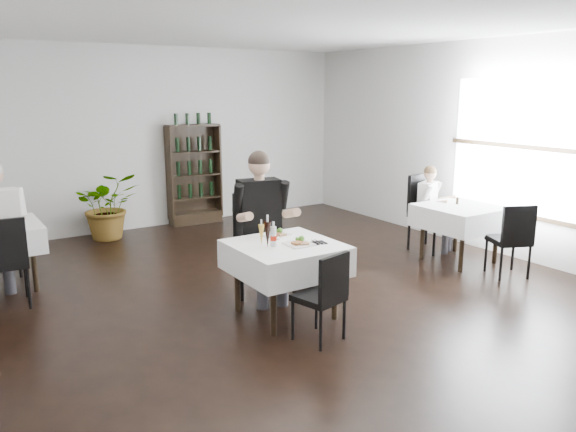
# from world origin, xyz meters

# --- Properties ---
(room_shell) EXTENTS (9.00, 9.00, 9.00)m
(room_shell) POSITION_xyz_m (0.00, 0.00, 1.50)
(room_shell) COLOR black
(room_shell) RESTS_ON ground
(window_right) EXTENTS (0.06, 2.30, 1.85)m
(window_right) POSITION_xyz_m (3.48, 0.00, 1.50)
(window_right) COLOR white
(window_right) RESTS_ON room_shell
(wine_shelf) EXTENTS (0.90, 0.28, 1.75)m
(wine_shelf) POSITION_xyz_m (0.60, 4.31, 0.85)
(wine_shelf) COLOR black
(wine_shelf) RESTS_ON ground
(main_table) EXTENTS (1.03, 1.03, 0.77)m
(main_table) POSITION_xyz_m (-0.30, 0.00, 0.62)
(main_table) COLOR black
(main_table) RESTS_ON ground
(right_table) EXTENTS (0.98, 0.98, 0.77)m
(right_table) POSITION_xyz_m (2.70, 0.30, 0.62)
(right_table) COLOR black
(right_table) RESTS_ON ground
(potted_tree) EXTENTS (1.05, 0.94, 1.06)m
(potted_tree) POSITION_xyz_m (-0.96, 4.09, 0.53)
(potted_tree) COLOR #22531C
(potted_tree) RESTS_ON ground
(main_chair_far) EXTENTS (0.67, 0.67, 1.13)m
(main_chair_far) POSITION_xyz_m (-0.17, 0.81, 0.65)
(main_chair_far) COLOR black
(main_chair_far) RESTS_ON ground
(main_chair_near) EXTENTS (0.48, 0.48, 0.86)m
(main_chair_near) POSITION_xyz_m (-0.34, -0.74, 0.49)
(main_chair_near) COLOR black
(main_chair_near) RESTS_ON ground
(left_chair_near) EXTENTS (0.49, 0.50, 1.01)m
(left_chair_near) POSITION_xyz_m (-2.70, 1.75, 0.58)
(left_chair_near) COLOR black
(left_chair_near) RESTS_ON ground
(right_chair_far) EXTENTS (0.57, 0.57, 1.10)m
(right_chair_far) POSITION_xyz_m (2.77, 0.98, 0.63)
(right_chair_far) COLOR black
(right_chair_far) RESTS_ON ground
(right_chair_near) EXTENTS (0.57, 0.57, 0.94)m
(right_chair_near) POSITION_xyz_m (2.70, -0.52, 0.54)
(right_chair_near) COLOR black
(right_chair_near) RESTS_ON ground
(diner_main) EXTENTS (0.68, 0.71, 1.65)m
(diner_main) POSITION_xyz_m (-0.23, 0.57, 0.96)
(diner_main) COLOR #42434A
(diner_main) RESTS_ON ground
(diner_right_far) EXTENTS (0.56, 0.58, 1.24)m
(diner_right_far) POSITION_xyz_m (2.79, 0.89, 0.72)
(diner_right_far) COLOR #42434A
(diner_right_far) RESTS_ON ground
(plate_far) EXTENTS (0.31, 0.31, 0.08)m
(plate_far) POSITION_xyz_m (-0.21, 0.29, 0.79)
(plate_far) COLOR white
(plate_far) RESTS_ON main_table
(plate_near) EXTENTS (0.26, 0.26, 0.08)m
(plate_near) POSITION_xyz_m (-0.21, -0.12, 0.79)
(plate_near) COLOR white
(plate_near) RESTS_ON main_table
(pilsner_dark) EXTENTS (0.08, 0.08, 0.33)m
(pilsner_dark) POSITION_xyz_m (-0.52, -0.02, 0.91)
(pilsner_dark) COLOR black
(pilsner_dark) RESTS_ON main_table
(pilsner_lager) EXTENTS (0.06, 0.06, 0.26)m
(pilsner_lager) POSITION_xyz_m (-0.53, 0.09, 0.88)
(pilsner_lager) COLOR gold
(pilsner_lager) RESTS_ON main_table
(coke_bottle) EXTENTS (0.06, 0.06, 0.25)m
(coke_bottle) POSITION_xyz_m (-0.45, -0.02, 0.87)
(coke_bottle) COLOR silver
(coke_bottle) RESTS_ON main_table
(napkin_cutlery) EXTENTS (0.18, 0.19, 0.02)m
(napkin_cutlery) POSITION_xyz_m (-0.01, -0.17, 0.78)
(napkin_cutlery) COLOR black
(napkin_cutlery) RESTS_ON main_table
(pepper_mill) EXTENTS (0.05, 0.05, 0.09)m
(pepper_mill) POSITION_xyz_m (2.75, 0.41, 0.82)
(pepper_mill) COLOR black
(pepper_mill) RESTS_ON right_table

